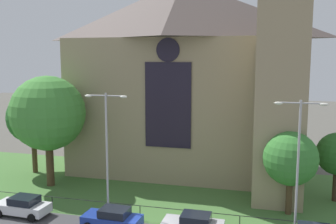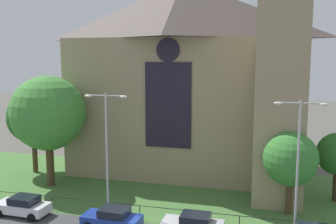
{
  "view_description": "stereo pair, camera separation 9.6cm",
  "coord_description": "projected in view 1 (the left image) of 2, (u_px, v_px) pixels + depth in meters",
  "views": [
    {
      "loc": [
        7.91,
        -24.14,
        12.22
      ],
      "look_at": [
        -0.49,
        8.0,
        7.49
      ],
      "focal_mm": 41.84,
      "sensor_mm": 36.0,
      "label": 1
    },
    {
      "loc": [
        8.01,
        -24.11,
        12.22
      ],
      "look_at": [
        -0.49,
        8.0,
        7.49
      ],
      "focal_mm": 41.84,
      "sensor_mm": 36.0,
      "label": 2
    }
  ],
  "objects": [
    {
      "name": "tree_right_near",
      "position": [
        291.0,
        159.0,
        30.0
      ],
      "size": [
        4.19,
        4.19,
        6.55
      ],
      "color": "#4C3823",
      "rests_on": "ground"
    },
    {
      "name": "parked_car_white",
      "position": [
        23.0,
        206.0,
        30.26
      ],
      "size": [
        4.27,
        2.16,
        1.51
      ],
      "rotation": [
        0.0,
        0.0,
        3.1
      ],
      "color": "silver",
      "rests_on": "ground"
    },
    {
      "name": "church_building",
      "position": [
        188.0,
        75.0,
        41.06
      ],
      "size": [
        23.2,
        16.2,
        26.0
      ],
      "color": "tan",
      "rests_on": "ground"
    },
    {
      "name": "streetlamp_far",
      "position": [
        298.0,
        153.0,
        25.82
      ],
      "size": [
        3.37,
        0.26,
        9.42
      ],
      "color": "#B2B2B7",
      "rests_on": "ground"
    },
    {
      "name": "parked_car_blue",
      "position": [
        113.0,
        218.0,
        27.93
      ],
      "size": [
        4.26,
        2.14,
        1.51
      ],
      "rotation": [
        0.0,
        0.0,
        3.11
      ],
      "color": "#1E3899",
      "rests_on": "ground"
    },
    {
      "name": "ground",
      "position": [
        179.0,
        189.0,
        36.4
      ],
      "size": [
        160.0,
        160.0,
        0.0
      ],
      "primitive_type": "plane",
      "color": "#56544C"
    },
    {
      "name": "tree_left_near",
      "position": [
        48.0,
        113.0,
        36.42
      ],
      "size": [
        6.99,
        6.99,
        10.48
      ],
      "color": "#4C3823",
      "rests_on": "ground"
    },
    {
      "name": "iron_railing",
      "position": [
        140.0,
        207.0,
        29.39
      ],
      "size": [
        29.72,
        0.07,
        1.13
      ],
      "color": "black",
      "rests_on": "ground"
    },
    {
      "name": "grass_verge",
      "position": [
        173.0,
        196.0,
        34.49
      ],
      "size": [
        120.0,
        20.0,
        0.01
      ],
      "primitive_type": "cube",
      "color": "#477538",
      "rests_on": "ground"
    },
    {
      "name": "streetlamp_near",
      "position": [
        107.0,
        141.0,
        29.23
      ],
      "size": [
        3.37,
        0.26,
        9.56
      ],
      "color": "#B2B2B7",
      "rests_on": "ground"
    },
    {
      "name": "tree_left_far",
      "position": [
        33.0,
        118.0,
        40.85
      ],
      "size": [
        5.37,
        5.37,
        8.58
      ],
      "color": "#4C3823",
      "rests_on": "ground"
    }
  ]
}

